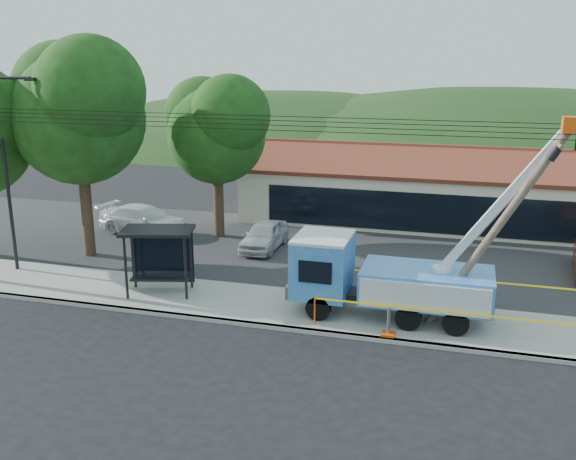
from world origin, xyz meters
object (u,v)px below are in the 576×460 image
at_px(leaning_pole, 503,220).
at_px(car_white, 145,235).
at_px(car_silver, 265,250).
at_px(utility_truck, 384,276).
at_px(bus_shelter, 159,245).

xyz_separation_m(leaning_pole, car_white, (-18.60, 8.44, -4.31)).
bearing_deg(leaning_pole, car_silver, 146.32).
bearing_deg(utility_truck, car_silver, 134.59).
height_order(bus_shelter, car_white, bus_shelter).
bearing_deg(car_silver, bus_shelter, -106.39).
distance_m(car_silver, car_white, 7.47).
height_order(utility_truck, car_white, utility_truck).
bearing_deg(utility_truck, leaning_pole, -3.23).
bearing_deg(car_white, bus_shelter, -139.90).
bearing_deg(car_silver, utility_truck, -44.44).
xyz_separation_m(utility_truck, car_white, (-14.53, 8.21, -1.74)).
xyz_separation_m(bus_shelter, car_white, (-5.14, 8.22, -2.21)).
bearing_deg(bus_shelter, car_white, 107.46).
bearing_deg(car_white, leaning_pole, -106.33).
distance_m(leaning_pole, car_silver, 14.12).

